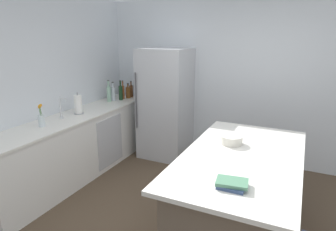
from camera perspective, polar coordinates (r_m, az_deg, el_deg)
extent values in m
cube|color=silver|center=(4.82, 15.37, 6.26)|extent=(6.00, 0.10, 2.60)
cube|color=silver|center=(4.14, -27.48, 3.52)|extent=(0.10, 6.00, 2.60)
cube|color=silver|center=(4.52, -17.14, -5.76)|extent=(0.61, 2.96, 0.90)
cube|color=silver|center=(4.37, -17.63, -0.11)|extent=(0.64, 2.99, 0.03)
cube|color=#B2B5BA|center=(4.59, -11.19, -4.96)|extent=(0.01, 0.60, 0.75)
cube|color=brown|center=(3.18, 13.65, -15.36)|extent=(0.94, 1.80, 0.87)
cube|color=silver|center=(2.98, 14.22, -7.86)|extent=(1.10, 2.00, 0.04)
cube|color=#B7BABF|center=(4.90, -0.50, 2.31)|extent=(0.77, 0.71, 1.82)
cylinder|color=#4C4C51|center=(4.72, -6.26, 2.83)|extent=(0.02, 0.02, 0.91)
cylinder|color=silver|center=(4.27, -20.05, -0.36)|extent=(0.05, 0.05, 0.02)
cylinder|color=silver|center=(4.23, -20.24, 1.59)|extent=(0.02, 0.02, 0.28)
cylinder|color=silver|center=(4.17, -19.81, 3.10)|extent=(0.14, 0.02, 0.02)
cylinder|color=silver|center=(3.97, -23.43, -0.97)|extent=(0.08, 0.08, 0.15)
cylinder|color=#4C7F3D|center=(3.96, -23.63, 0.18)|extent=(0.01, 0.02, 0.19)
sphere|color=orange|center=(3.94, -23.78, 1.51)|extent=(0.04, 0.04, 0.04)
cylinder|color=#4C7F3D|center=(3.94, -23.61, 0.23)|extent=(0.01, 0.01, 0.21)
sphere|color=orange|center=(3.91, -23.78, 1.67)|extent=(0.04, 0.04, 0.04)
cylinder|color=#4C7F3D|center=(3.93, -23.42, 0.32)|extent=(0.01, 0.04, 0.21)
sphere|color=orange|center=(3.91, -23.59, 1.84)|extent=(0.04, 0.04, 0.04)
cylinder|color=gray|center=(4.43, -16.97, 0.43)|extent=(0.14, 0.14, 0.01)
cylinder|color=white|center=(4.40, -17.11, 2.14)|extent=(0.11, 0.11, 0.26)
cylinder|color=gray|center=(4.37, -17.27, 4.05)|extent=(0.02, 0.02, 0.04)
cylinder|color=#5B3319|center=(5.37, -7.19, 4.72)|extent=(0.07, 0.07, 0.21)
cylinder|color=#5B3319|center=(5.35, -7.24, 6.17)|extent=(0.03, 0.03, 0.07)
cylinder|color=black|center=(5.34, -7.25, 6.59)|extent=(0.03, 0.03, 0.01)
cylinder|color=brown|center=(5.29, -7.79, 4.45)|extent=(0.08, 0.08, 0.20)
cylinder|color=brown|center=(5.26, -7.84, 5.80)|extent=(0.03, 0.03, 0.06)
cylinder|color=black|center=(5.26, -7.86, 6.18)|extent=(0.03, 0.03, 0.01)
cylinder|color=#994C23|center=(5.23, -8.77, 4.48)|extent=(0.05, 0.05, 0.23)
cylinder|color=#994C23|center=(5.20, -8.84, 6.16)|extent=(0.02, 0.02, 0.08)
cylinder|color=black|center=(5.20, -8.86, 6.66)|extent=(0.02, 0.02, 0.01)
cylinder|color=#19381E|center=(5.15, -9.19, 4.35)|extent=(0.07, 0.07, 0.24)
cylinder|color=#19381E|center=(5.12, -9.27, 6.15)|extent=(0.03, 0.03, 0.09)
cylinder|color=black|center=(5.12, -9.30, 6.69)|extent=(0.03, 0.03, 0.01)
cylinder|color=silver|center=(5.12, -10.63, 4.16)|extent=(0.07, 0.07, 0.23)
cylinder|color=silver|center=(5.10, -10.72, 5.87)|extent=(0.03, 0.03, 0.08)
cylinder|color=black|center=(5.09, -10.75, 6.37)|extent=(0.04, 0.04, 0.01)
cylinder|color=#8CB79E|center=(5.06, -11.43, 4.11)|extent=(0.07, 0.07, 0.25)
cylinder|color=#8CB79E|center=(5.03, -11.54, 6.06)|extent=(0.03, 0.03, 0.10)
cylinder|color=black|center=(5.02, -11.57, 6.67)|extent=(0.03, 0.03, 0.01)
cube|color=#334770|center=(2.38, 12.35, -13.15)|extent=(0.21, 0.19, 0.03)
cube|color=#4C7F60|center=(2.37, 12.39, -12.58)|extent=(0.26, 0.20, 0.03)
cylinder|color=silver|center=(3.22, 12.26, -4.64)|extent=(0.23, 0.23, 0.09)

